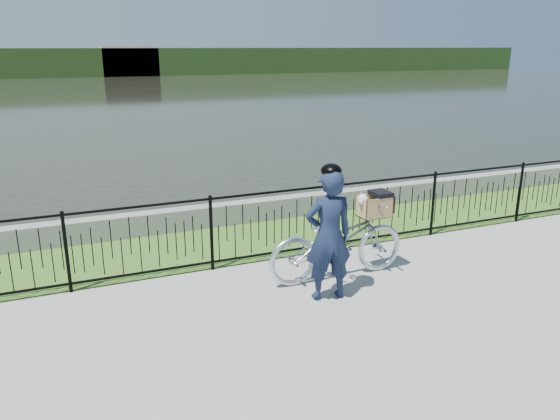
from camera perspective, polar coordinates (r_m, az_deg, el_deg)
name	(u,v)px	position (r m, az deg, el deg)	size (l,w,h in m)	color
ground	(321,302)	(7.27, 4.28, -9.55)	(120.00, 120.00, 0.00)	gray
grass_strip	(252,239)	(9.47, -2.90, -3.09)	(60.00, 2.00, 0.01)	#3A631F
water	(95,96)	(39.03, -18.77, 11.17)	(120.00, 120.00, 0.00)	black
quay_wall	(234,213)	(10.30, -4.83, -0.32)	(60.00, 0.30, 0.40)	slate
fence	(274,225)	(8.40, -0.61, -1.57)	(14.00, 0.06, 1.15)	black
far_treeline	(71,62)	(65.87, -20.96, 14.21)	(120.00, 6.00, 3.00)	#213A16
far_building_right	(129,61)	(64.93, -15.46, 14.76)	(6.00, 3.00, 3.20)	#A39683
bicycle_rig	(338,240)	(7.81, 6.08, -3.19)	(2.11, 0.73, 1.24)	silver
cyclist	(329,234)	(7.06, 5.10, -2.52)	(0.68, 0.49, 1.81)	#131C36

